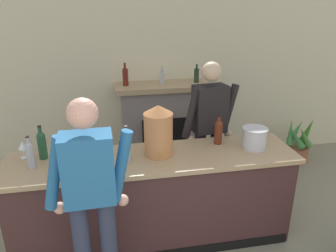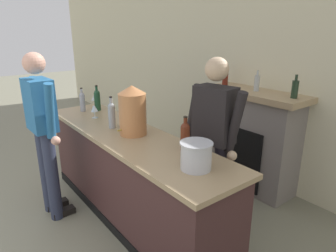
# 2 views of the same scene
# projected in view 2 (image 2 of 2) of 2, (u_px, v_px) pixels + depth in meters

# --- Properties ---
(wall_back_panel) EXTENTS (12.00, 0.07, 2.75)m
(wall_back_panel) POSITION_uv_depth(u_px,v_px,m) (241.00, 75.00, 4.04)
(wall_back_panel) COLOR beige
(wall_back_panel) RESTS_ON ground_plane
(bar_counter) EXTENTS (2.76, 0.67, 0.96)m
(bar_counter) POSITION_uv_depth(u_px,v_px,m) (129.00, 176.00, 3.17)
(bar_counter) COLOR #442827
(bar_counter) RESTS_ON ground_plane
(fireplace_stone) EXTENTS (1.28, 0.52, 1.56)m
(fireplace_stone) POSITION_uv_depth(u_px,v_px,m) (252.00, 139.00, 3.78)
(fireplace_stone) COLOR gray
(fireplace_stone) RESTS_ON ground_plane
(person_customer) EXTENTS (0.66, 0.31, 1.76)m
(person_customer) POSITION_uv_depth(u_px,v_px,m) (44.00, 131.00, 3.05)
(person_customer) COLOR #2E344A
(person_customer) RESTS_ON ground_plane
(person_bartender) EXTENTS (0.65, 0.35, 1.74)m
(person_bartender) POSITION_uv_depth(u_px,v_px,m) (213.00, 142.00, 2.78)
(person_bartender) COLOR #282531
(person_bartender) RESTS_ON ground_plane
(copper_dispenser) EXTENTS (0.28, 0.31, 0.49)m
(copper_dispenser) POSITION_uv_depth(u_px,v_px,m) (133.00, 110.00, 2.92)
(copper_dispenser) COLOR #C37B48
(copper_dispenser) RESTS_ON bar_counter
(ice_bucket_steel) EXTENTS (0.25, 0.25, 0.21)m
(ice_bucket_steel) POSITION_uv_depth(u_px,v_px,m) (196.00, 156.00, 2.23)
(ice_bucket_steel) COLOR silver
(ice_bucket_steel) RESTS_ON bar_counter
(wine_bottle_merlot_tall) EXTENTS (0.07, 0.07, 0.30)m
(wine_bottle_merlot_tall) POSITION_uv_depth(u_px,v_px,m) (82.00, 101.00, 3.79)
(wine_bottle_merlot_tall) COLOR #A6A6AD
(wine_bottle_merlot_tall) RESTS_ON bar_counter
(wine_bottle_port_short) EXTENTS (0.08, 0.08, 0.31)m
(wine_bottle_port_short) POSITION_uv_depth(u_px,v_px,m) (185.00, 135.00, 2.55)
(wine_bottle_port_short) COLOR #5B2414
(wine_bottle_port_short) RESTS_ON bar_counter
(wine_bottle_riesling_slim) EXTENTS (0.07, 0.07, 0.34)m
(wine_bottle_riesling_slim) POSITION_uv_depth(u_px,v_px,m) (112.00, 114.00, 3.14)
(wine_bottle_riesling_slim) COLOR #A2A9B1
(wine_bottle_riesling_slim) RESTS_ON bar_counter
(wine_bottle_rose_blush) EXTENTS (0.08, 0.08, 0.33)m
(wine_bottle_rose_blush) POSITION_uv_depth(u_px,v_px,m) (97.00, 99.00, 3.83)
(wine_bottle_rose_blush) COLOR #1F482C
(wine_bottle_rose_blush) RESTS_ON bar_counter
(wine_glass_front_right) EXTENTS (0.08, 0.08, 0.16)m
(wine_glass_front_right) POSITION_uv_depth(u_px,v_px,m) (94.00, 109.00, 3.50)
(wine_glass_front_right) COLOR silver
(wine_glass_front_right) RESTS_ON bar_counter
(wine_glass_mid_counter) EXTENTS (0.08, 0.08, 0.17)m
(wine_glass_mid_counter) POSITION_uv_depth(u_px,v_px,m) (94.00, 98.00, 3.99)
(wine_glass_mid_counter) COLOR silver
(wine_glass_mid_counter) RESTS_ON bar_counter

